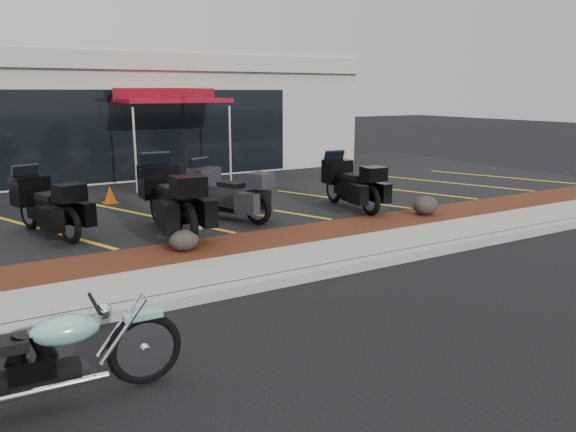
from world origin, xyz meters
TOP-DOWN VIEW (x-y plane):
  - ground at (0.00, 0.00)m, footprint 90.00×90.00m
  - curb at (0.00, 0.90)m, footprint 24.00×0.25m
  - sidewalk at (0.00, 1.60)m, footprint 24.00×1.20m
  - mulch_bed at (0.00, 2.80)m, footprint 24.00×1.20m
  - upper_lot at (0.00, 8.20)m, footprint 26.00×9.60m
  - dealership_building at (0.00, 14.47)m, footprint 18.00×8.16m
  - boulder_mid at (-0.39, 2.80)m, footprint 0.50×0.42m
  - boulder_right at (5.05, 2.81)m, footprint 0.57×0.48m
  - hero_cruiser at (-2.16, -0.89)m, footprint 2.68×0.78m
  - touring_black_front at (-2.39, 5.75)m, footprint 1.44×2.31m
  - touring_black_mid at (-0.15, 4.87)m, footprint 1.03×2.52m
  - touring_grey at (0.91, 5.26)m, footprint 1.63×2.28m
  - touring_black_rear at (4.15, 4.92)m, footprint 1.03×2.23m
  - traffic_cone at (-0.43, 7.62)m, footprint 0.40×0.40m
  - popup_canopy at (1.86, 10.00)m, footprint 3.82×3.82m

SIDE VIEW (x-z plane):
  - ground at x=0.00m, z-range 0.00..0.00m
  - curb at x=0.00m, z-range 0.00..0.15m
  - sidewalk at x=0.00m, z-range 0.00..0.15m
  - upper_lot at x=0.00m, z-range 0.00..0.15m
  - mulch_bed at x=0.00m, z-range 0.00..0.16m
  - boulder_mid at x=-0.39m, z-range 0.16..0.51m
  - traffic_cone at x=-0.43m, z-range 0.15..0.55m
  - boulder_right at x=5.05m, z-range 0.16..0.57m
  - hero_cruiser at x=-2.16m, z-range 0.00..0.94m
  - touring_grey at x=0.91m, z-range 0.15..1.39m
  - touring_black_rear at x=4.15m, z-range 0.15..1.40m
  - touring_black_front at x=-2.39m, z-range 0.15..1.41m
  - touring_black_mid at x=-0.15m, z-range 0.15..1.60m
  - dealership_building at x=0.00m, z-range 0.01..4.01m
  - popup_canopy at x=1.86m, z-range 1.24..3.93m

